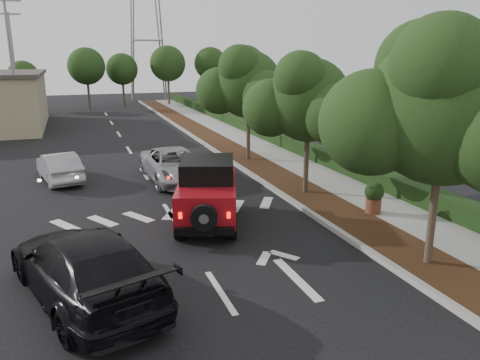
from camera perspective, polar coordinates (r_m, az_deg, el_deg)
name	(u,v)px	position (r m, az deg, el deg)	size (l,w,h in m)	color
ground	(220,292)	(11.40, -2.39, -13.49)	(120.00, 120.00, 0.00)	black
curb	(237,165)	(23.47, -0.42, 1.86)	(0.20, 70.00, 0.15)	#9E9B93
planting_strip	(255,164)	(23.82, 1.85, 2.01)	(1.80, 70.00, 0.12)	black
sidewalk	(289,161)	(24.56, 5.99, 2.33)	(2.00, 70.00, 0.12)	gray
hedge	(313,153)	(25.12, 8.89, 3.31)	(0.80, 70.00, 0.80)	black
transmission_tower	(150,101)	(58.52, -10.96, 9.48)	(7.00, 4.00, 28.00)	slate
street_tree_near	(427,266)	(13.60, 21.81, -9.70)	(3.80, 3.80, 5.92)	black
street_tree_mid	(305,194)	(19.00, 7.94, -1.73)	(3.20, 3.20, 5.32)	black
street_tree_far	(248,161)	(24.74, 1.00, 2.37)	(3.40, 3.40, 5.62)	black
light_pole_a	(20,135)	(36.17, -25.20, 5.00)	(2.00, 0.22, 9.00)	slate
light_pole_b	(20,115)	(48.10, -25.20, 7.17)	(2.00, 0.22, 9.00)	slate
red_jeep	(208,191)	(15.48, -3.96, -1.34)	(2.94, 4.34, 2.13)	black
silver_suv_ahead	(175,165)	(20.87, -7.92, 1.80)	(2.34, 5.07, 1.41)	#97999E
black_suv_oncoming	(85,266)	(11.32, -18.39, -9.93)	(2.27, 5.58, 1.62)	black
silver_sedan_oncoming	(59,167)	(22.11, -21.17, 1.49)	(1.36, 3.89, 1.28)	#9A9DA1
terracotta_planter	(374,195)	(16.73, 16.04, -1.73)	(0.66, 0.66, 1.15)	brown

